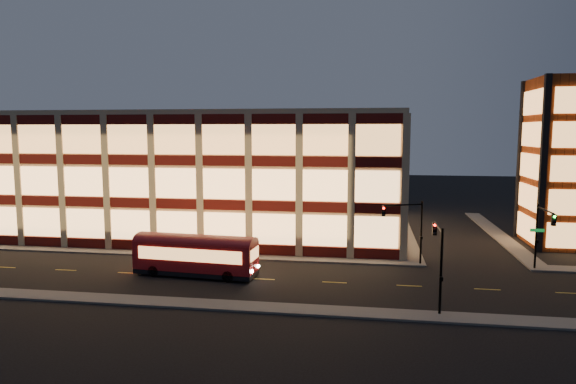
# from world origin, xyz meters

# --- Properties ---
(ground) EXTENTS (200.00, 200.00, 0.00)m
(ground) POSITION_xyz_m (0.00, 0.00, 0.00)
(ground) COLOR black
(ground) RESTS_ON ground
(sidewalk_office_south) EXTENTS (54.00, 2.00, 0.15)m
(sidewalk_office_south) POSITION_xyz_m (-3.00, 1.00, 0.07)
(sidewalk_office_south) COLOR #514F4C
(sidewalk_office_south) RESTS_ON ground
(sidewalk_office_east) EXTENTS (2.00, 30.00, 0.15)m
(sidewalk_office_east) POSITION_xyz_m (23.00, 17.00, 0.07)
(sidewalk_office_east) COLOR #514F4C
(sidewalk_office_east) RESTS_ON ground
(sidewalk_tower_west) EXTENTS (2.00, 30.00, 0.15)m
(sidewalk_tower_west) POSITION_xyz_m (34.00, 17.00, 0.07)
(sidewalk_tower_west) COLOR #514F4C
(sidewalk_tower_west) RESTS_ON ground
(sidewalk_near) EXTENTS (100.00, 2.00, 0.15)m
(sidewalk_near) POSITION_xyz_m (0.00, -13.00, 0.07)
(sidewalk_near) COLOR #514F4C
(sidewalk_near) RESTS_ON ground
(office_building) EXTENTS (50.45, 30.45, 14.50)m
(office_building) POSITION_xyz_m (-2.91, 16.91, 7.25)
(office_building) COLOR tan
(office_building) RESTS_ON ground
(stair_tower) EXTENTS (8.60, 8.60, 18.00)m
(stair_tower) POSITION_xyz_m (39.95, 11.95, 8.99)
(stair_tower) COLOR #8C3814
(stair_tower) RESTS_ON ground
(traffic_signal_far) EXTENTS (3.79, 1.87, 6.00)m
(traffic_signal_far) POSITION_xyz_m (22.21, 0.24, 4.11)
(traffic_signal_far) COLOR black
(traffic_signal_far) RESTS_ON ground
(traffic_signal_right) EXTENTS (1.20, 4.37, 6.00)m
(traffic_signal_right) POSITION_xyz_m (33.50, -0.62, 4.10)
(traffic_signal_right) COLOR black
(traffic_signal_right) RESTS_ON ground
(traffic_signal_near) EXTENTS (0.32, 4.45, 6.00)m
(traffic_signal_near) POSITION_xyz_m (23.50, -11.03, 4.13)
(traffic_signal_near) COLOR black
(traffic_signal_near) RESTS_ON ground
(trolley_bus) EXTENTS (10.75, 3.56, 3.58)m
(trolley_bus) POSITION_xyz_m (4.07, -5.80, 1.98)
(trolley_bus) COLOR maroon
(trolley_bus) RESTS_ON ground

